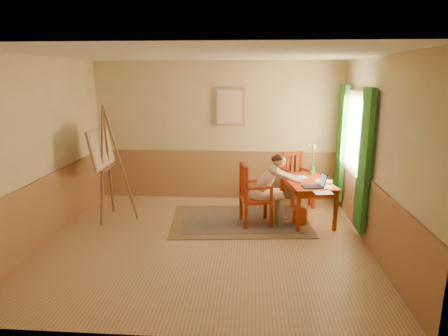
# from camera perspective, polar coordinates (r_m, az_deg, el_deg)

# --- Properties ---
(room) EXTENTS (5.04, 4.54, 2.84)m
(room) POSITION_cam_1_polar(r_m,az_deg,el_deg) (5.67, -2.92, 2.17)
(room) COLOR tan
(room) RESTS_ON ground
(wainscot) EXTENTS (5.00, 4.50, 1.00)m
(wainscot) POSITION_cam_1_polar(r_m,az_deg,el_deg) (6.66, -2.00, -4.06)
(wainscot) COLOR #A47346
(wainscot) RESTS_ON room
(window) EXTENTS (0.12, 2.01, 2.20)m
(window) POSITION_cam_1_polar(r_m,az_deg,el_deg) (6.94, 18.52, 3.14)
(window) COLOR white
(window) RESTS_ON room
(wall_portrait) EXTENTS (0.60, 0.05, 0.76)m
(wall_portrait) POSITION_cam_1_polar(r_m,az_deg,el_deg) (7.75, 0.88, 9.02)
(wall_portrait) COLOR tan
(wall_portrait) RESTS_ON room
(rug) EXTENTS (2.54, 1.82, 0.02)m
(rug) POSITION_cam_1_polar(r_m,az_deg,el_deg) (6.90, 2.41, -7.76)
(rug) COLOR #8C7251
(rug) RESTS_ON room
(table) EXTENTS (0.91, 1.30, 0.72)m
(table) POSITION_cam_1_polar(r_m,az_deg,el_deg) (6.92, 12.26, -2.56)
(table) COLOR #B43610
(table) RESTS_ON room
(chair_left) EXTENTS (0.58, 0.57, 1.07)m
(chair_left) POSITION_cam_1_polar(r_m,az_deg,el_deg) (6.57, 4.31, -4.02)
(chair_left) COLOR #B43610
(chair_left) RESTS_ON room
(chair_back) EXTENTS (0.60, 0.61, 1.02)m
(chair_back) POSITION_cam_1_polar(r_m,az_deg,el_deg) (7.83, 10.53, -1.51)
(chair_back) COLOR #B43610
(chair_back) RESTS_ON room
(figure) EXTENTS (0.96, 0.51, 1.24)m
(figure) POSITION_cam_1_polar(r_m,az_deg,el_deg) (6.58, 6.78, -2.69)
(figure) COLOR beige
(figure) RESTS_ON room
(laptop) EXTENTS (0.41, 0.29, 0.23)m
(laptop) POSITION_cam_1_polar(r_m,az_deg,el_deg) (6.53, 13.43, -2.37)
(laptop) COLOR #1E2338
(laptop) RESTS_ON table
(papers) EXTENTS (0.72, 1.19, 0.00)m
(papers) POSITION_cam_1_polar(r_m,az_deg,el_deg) (6.72, 13.62, -2.31)
(papers) COLOR white
(papers) RESTS_ON table
(vase) EXTENTS (0.21, 0.30, 0.59)m
(vase) POSITION_cam_1_polar(r_m,az_deg,el_deg) (7.29, 12.91, 1.13)
(vase) COLOR #3F724C
(vase) RESTS_ON table
(wastebasket) EXTENTS (0.32, 0.32, 0.27)m
(wastebasket) POSITION_cam_1_polar(r_m,az_deg,el_deg) (6.85, 11.14, -7.07)
(wastebasket) COLOR #BC4820
(wastebasket) RESTS_ON room
(easel) EXTENTS (0.68, 0.90, 2.04)m
(easel) POSITION_cam_1_polar(r_m,az_deg,el_deg) (7.01, -17.38, 2.18)
(easel) COLOR brown
(easel) RESTS_ON room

